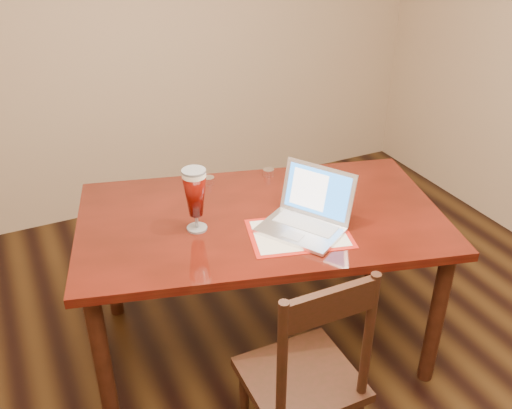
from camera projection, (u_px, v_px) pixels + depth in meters
name	position (u px, v px, depth m)	size (l,w,h in m)	color
room_shell	(335.00, 61.00, 1.68)	(4.51, 5.01, 2.71)	tan
dining_table	(261.00, 231.00, 2.79)	(1.94, 1.40, 1.12)	#51120A
dining_chair	(305.00, 379.00, 2.28)	(0.45, 0.43, 1.04)	black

